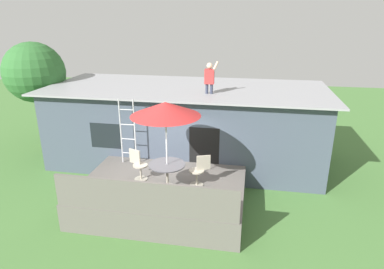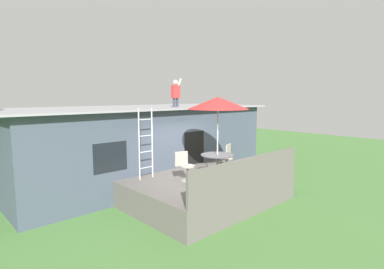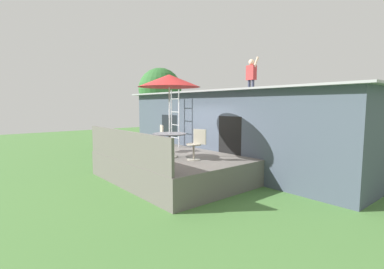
{
  "view_description": "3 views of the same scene",
  "coord_description": "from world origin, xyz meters",
  "px_view_note": "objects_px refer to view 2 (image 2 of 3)",
  "views": [
    {
      "loc": [
        2.45,
        -8.57,
        5.5
      ],
      "look_at": [
        0.67,
        1.19,
        1.94
      ],
      "focal_mm": 31.3,
      "sensor_mm": 36.0,
      "label": 1
    },
    {
      "loc": [
        -6.71,
        -6.49,
        3.36
      ],
      "look_at": [
        0.06,
        0.72,
        2.1
      ],
      "focal_mm": 28.21,
      "sensor_mm": 36.0,
      "label": 2
    },
    {
      "loc": [
        7.29,
        -5.26,
        2.42
      ],
      "look_at": [
        0.34,
        0.54,
        1.46
      ],
      "focal_mm": 26.25,
      "sensor_mm": 36.0,
      "label": 3
    }
  ],
  "objects_px": {
    "patio_table": "(217,159)",
    "person_figure": "(176,91)",
    "step_ladder": "(146,144)",
    "patio_umbrella": "(218,103)",
    "patio_chair_left": "(185,166)",
    "patio_chair_right": "(227,158)"
  },
  "relations": [
    {
      "from": "patio_chair_left",
      "to": "patio_chair_right",
      "type": "xyz_separation_m",
      "value": [
        1.86,
        -0.07,
        0.0
      ]
    },
    {
      "from": "step_ladder",
      "to": "patio_chair_left",
      "type": "xyz_separation_m",
      "value": [
        0.69,
        -1.06,
        -0.64
      ]
    },
    {
      "from": "patio_table",
      "to": "patio_chair_right",
      "type": "relative_size",
      "value": 1.13
    },
    {
      "from": "patio_umbrella",
      "to": "patio_chair_right",
      "type": "height_order",
      "value": "patio_umbrella"
    },
    {
      "from": "patio_umbrella",
      "to": "patio_table",
      "type": "bearing_deg",
      "value": -116.57
    },
    {
      "from": "person_figure",
      "to": "step_ladder",
      "type": "bearing_deg",
      "value": -149.12
    },
    {
      "from": "step_ladder",
      "to": "person_figure",
      "type": "height_order",
      "value": "person_figure"
    },
    {
      "from": "patio_chair_left",
      "to": "patio_chair_right",
      "type": "height_order",
      "value": "same"
    },
    {
      "from": "patio_table",
      "to": "step_ladder",
      "type": "distance_m",
      "value": 2.29
    },
    {
      "from": "patio_table",
      "to": "patio_chair_left",
      "type": "height_order",
      "value": "patio_chair_left"
    },
    {
      "from": "step_ladder",
      "to": "patio_chair_right",
      "type": "xyz_separation_m",
      "value": [
        2.55,
        -1.13,
        -0.64
      ]
    },
    {
      "from": "patio_chair_right",
      "to": "step_ladder",
      "type": "bearing_deg",
      "value": -44.83
    },
    {
      "from": "step_ladder",
      "to": "patio_umbrella",
      "type": "bearing_deg",
      "value": -40.87
    },
    {
      "from": "patio_umbrella",
      "to": "patio_chair_left",
      "type": "bearing_deg",
      "value": 158.05
    },
    {
      "from": "step_ladder",
      "to": "patio_table",
      "type": "bearing_deg",
      "value": -40.87
    },
    {
      "from": "patio_umbrella",
      "to": "patio_chair_right",
      "type": "xyz_separation_m",
      "value": [
        0.86,
        0.33,
        -1.89
      ]
    },
    {
      "from": "patio_chair_left",
      "to": "patio_table",
      "type": "bearing_deg",
      "value": 0.0
    },
    {
      "from": "patio_table",
      "to": "person_figure",
      "type": "relative_size",
      "value": 0.94
    },
    {
      "from": "step_ladder",
      "to": "person_figure",
      "type": "xyz_separation_m",
      "value": [
        2.47,
        1.48,
        1.65
      ]
    },
    {
      "from": "patio_table",
      "to": "patio_chair_left",
      "type": "bearing_deg",
      "value": 158.05
    },
    {
      "from": "person_figure",
      "to": "patio_chair_left",
      "type": "distance_m",
      "value": 3.86
    },
    {
      "from": "patio_chair_right",
      "to": "patio_umbrella",
      "type": "bearing_deg",
      "value": -0.0
    }
  ]
}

